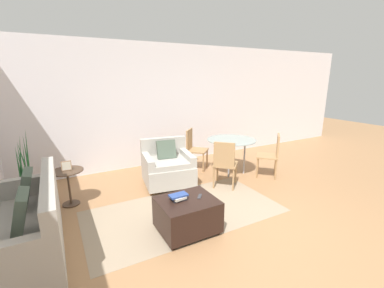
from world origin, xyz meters
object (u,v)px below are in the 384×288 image
Objects in this scene: dining_table at (231,144)px; dining_chair_near_left at (225,161)px; book_stack at (178,197)px; picture_frame at (66,166)px; potted_plant at (28,193)px; tv_remote_primary at (200,196)px; dining_chair_near_right at (272,153)px; ottoman at (187,214)px; couch at (26,231)px; dining_chair_far_left at (194,146)px; side_table at (68,180)px; armchair at (168,167)px.

dining_table is 1.15× the size of dining_chair_near_left.
book_stack is 2.42m from dining_table.
potted_plant is at bearing 170.09° from picture_frame.
dining_chair_near_left reaches higher than tv_remote_primary.
dining_chair_near_right is (1.18, 0.00, 0.00)m from dining_chair_near_left.
ottoman is 1.57m from dining_chair_near_left.
couch is 1.90m from ottoman.
potted_plant is at bearing 92.17° from couch.
potted_plant reaches higher than book_stack.
tv_remote_primary is 2.42m from dining_chair_near_right.
potted_plant reaches higher than couch.
dining_chair_far_left reaches higher than book_stack.
couch is 1.92× the size of dining_chair_near_right.
side_table is at bearing 134.18° from tv_remote_primary.
couch is 2.93× the size of side_table.
dining_table is (3.69, 1.08, 0.32)m from couch.
dining_chair_near_right is at bearing -45.00° from dining_table.
dining_chair_far_left reaches higher than picture_frame.
tv_remote_primary is at bearing -11.83° from couch.
book_stack is 1.62× the size of picture_frame.
book_stack is at bearing -147.81° from dining_chair_near_left.
ottoman is at bearing -143.95° from dining_chair_near_left.
couch is 3.86m from dining_table.
dining_table is 0.85m from dining_chair_far_left.
dining_chair_near_left is (1.06, 0.91, 0.06)m from tv_remote_primary.
dining_table reaches higher than book_stack.
dining_chair_near_right is at bearing -45.00° from dining_chair_far_left.
tv_remote_primary is at bearing -97.36° from armchair.
tv_remote_primary is (0.29, -0.06, -0.03)m from book_stack.
dining_chair_near_left is (0.86, -0.66, 0.17)m from armchair.
potted_plant reaches higher than picture_frame.
armchair is 1.71× the size of side_table.
armchair is 4.13× the size of book_stack.
armchair reaches higher than book_stack.
couch is at bearing 168.17° from tv_remote_primary.
book_stack is 0.41× the size of side_table.
dining_table is at bearing -45.00° from dining_chair_far_left.
dining_table is at bearing 45.00° from dining_chair_near_left.
side_table is at bearing 165.88° from dining_chair_near_left.
book_stack is 1.95m from picture_frame.
dining_table is at bearing 39.18° from ottoman.
side_table reaches higher than book_stack.
dining_chair_near_right is 1.00× the size of dining_chair_far_left.
book_stack is 2.44m from dining_chair_far_left.
dining_chair_far_left is (0.00, 1.18, 0.00)m from dining_chair_near_left.
dining_chair_near_left reaches higher than book_stack.
dining_chair_near_right is at bearing 6.47° from couch.
potted_plant is (-1.79, 1.60, -0.20)m from book_stack.
picture_frame reaches higher than book_stack.
side_table is 3.91× the size of picture_frame.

